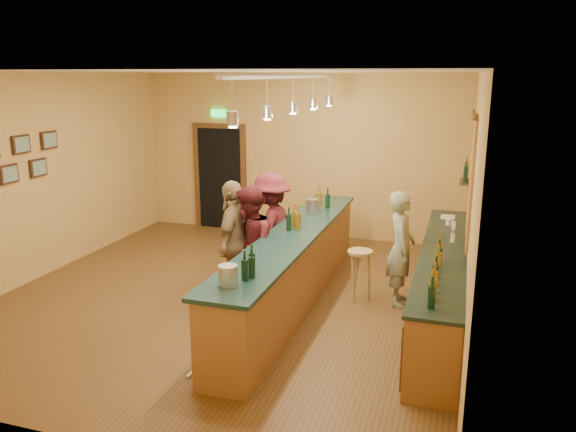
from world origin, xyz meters
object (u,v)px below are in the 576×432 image
(back_counter, at_px, (442,283))
(customer_b, at_px, (234,241))
(bar_stool, at_px, (360,260))
(customer_a, at_px, (249,248))
(customer_c, at_px, (271,230))
(tasting_bar, at_px, (293,263))
(bartender, at_px, (401,248))

(back_counter, bearing_deg, customer_b, -174.50)
(customer_b, relative_size, bar_stool, 2.38)
(customer_a, height_order, customer_c, customer_c)
(tasting_bar, xyz_separation_m, bartender, (1.43, 0.50, 0.21))
(tasting_bar, distance_m, bartender, 1.53)
(tasting_bar, distance_m, customer_a, 0.65)
(back_counter, height_order, customer_b, customer_b)
(customer_a, xyz_separation_m, customer_c, (0.00, 0.88, 0.02))
(back_counter, height_order, bartender, bartender)
(customer_c, bearing_deg, bartender, 89.58)
(customer_a, height_order, bar_stool, customer_a)
(back_counter, xyz_separation_m, customer_a, (-2.57, -0.42, 0.37))
(bartender, xyz_separation_m, customer_b, (-2.26, -0.60, 0.07))
(customer_b, bearing_deg, customer_a, 59.34)
(customer_b, relative_size, customer_c, 1.00)
(customer_b, bearing_deg, bar_stool, 104.41)
(tasting_bar, xyz_separation_m, bar_stool, (0.86, 0.46, -0.01))
(customer_b, bearing_deg, tasting_bar, 92.73)
(back_counter, distance_m, tasting_bar, 2.03)
(customer_a, relative_size, customer_b, 0.98)
(bartender, height_order, customer_b, customer_b)
(bartender, height_order, bar_stool, bartender)
(bartender, relative_size, customer_c, 0.93)
(customer_b, distance_m, bar_stool, 1.81)
(customer_c, bearing_deg, customer_a, 3.47)
(bar_stool, bearing_deg, customer_b, -161.90)
(customer_b, height_order, customer_c, customer_b)
(customer_b, bearing_deg, customer_c, 155.01)
(bartender, bearing_deg, customer_b, 95.96)
(tasting_bar, relative_size, customer_c, 2.92)
(back_counter, bearing_deg, bar_stool, 166.44)
(bar_stool, bearing_deg, back_counter, -13.56)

